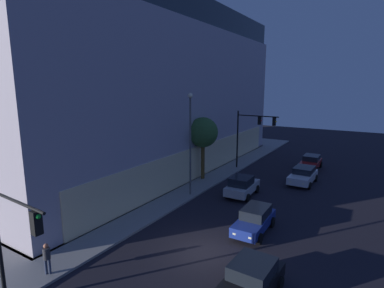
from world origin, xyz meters
name	(u,v)px	position (x,y,z in m)	size (l,w,h in m)	color
ground_plane	(205,252)	(0.00, 0.00, 0.00)	(120.00, 120.00, 0.00)	black
modern_building	(117,89)	(13.75, 20.45, 9.31)	(39.60, 25.72, 18.77)	#4C4C51
traffic_light_near_corner	(11,232)	(-8.61, 4.19, 3.94)	(0.46, 4.14, 5.58)	black
traffic_light_far_corner	(252,129)	(18.40, 4.16, 4.92)	(0.42, 4.89, 6.78)	black
street_lamp_sidewalk	(190,133)	(7.66, 5.75, 5.72)	(0.44, 0.44, 9.02)	#555555
sidewalk_tree	(203,133)	(12.40, 7.17, 5.01)	(3.10, 3.10, 6.47)	brown
pedestrian_waiting	(47,256)	(-6.27, 5.79, 1.15)	(0.36, 0.36, 1.69)	#2D3851
car_black	(250,281)	(-2.30, -3.71, 0.85)	(4.55, 2.36, 1.67)	black
car_blue	(255,219)	(4.11, -1.57, 0.87)	(4.44, 2.01, 1.67)	navy
car_silver	(242,186)	(10.14, 1.82, 0.91)	(4.27, 2.29, 1.79)	#B7BABF
car_white	(303,175)	(16.72, -2.10, 0.86)	(4.79, 2.34, 1.64)	silver
car_red	(311,162)	(22.90, -1.71, 0.84)	(4.36, 2.12, 1.62)	maroon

